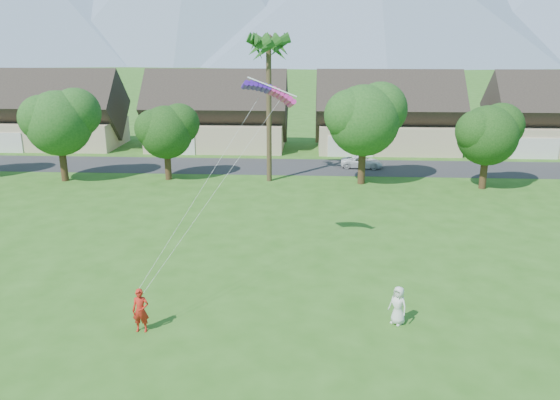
# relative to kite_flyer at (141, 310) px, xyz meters

# --- Properties ---
(ground) EXTENTS (500.00, 500.00, 0.00)m
(ground) POSITION_rel_kite_flyer_xyz_m (5.55, -2.62, -0.98)
(ground) COLOR #2D6019
(ground) RESTS_ON ground
(street) EXTENTS (90.00, 7.00, 0.01)m
(street) POSITION_rel_kite_flyer_xyz_m (5.55, 31.38, -0.98)
(street) COLOR #2D2D30
(street) RESTS_ON ground
(kite_flyer) EXTENTS (0.74, 0.50, 1.96)m
(kite_flyer) POSITION_rel_kite_flyer_xyz_m (0.00, 0.00, 0.00)
(kite_flyer) COLOR red
(kite_flyer) RESTS_ON ground
(watcher) EXTENTS (1.02, 1.00, 1.77)m
(watcher) POSITION_rel_kite_flyer_xyz_m (11.10, 1.28, -0.10)
(watcher) COLOR silver
(watcher) RESTS_ON ground
(parked_car) EXTENTS (4.16, 2.14, 1.12)m
(parked_car) POSITION_rel_kite_flyer_xyz_m (12.12, 31.38, -0.42)
(parked_car) COLOR white
(parked_car) RESTS_ON ground
(mountain_ridge) EXTENTS (540.00, 240.00, 70.00)m
(mountain_ridge) POSITION_rel_kite_flyer_xyz_m (15.95, 257.38, 28.09)
(mountain_ridge) COLOR slate
(mountain_ridge) RESTS_ON ground
(houses_row) EXTENTS (72.75, 8.19, 8.86)m
(houses_row) POSITION_rel_kite_flyer_xyz_m (6.04, 40.37, 2.46)
(houses_row) COLOR beige
(houses_row) RESTS_ON ground
(tree_row) EXTENTS (62.27, 6.67, 8.45)m
(tree_row) POSITION_rel_kite_flyer_xyz_m (4.41, 25.29, 3.91)
(tree_row) COLOR #47301C
(tree_row) RESTS_ON ground
(fan_palm) EXTENTS (3.00, 3.00, 13.80)m
(fan_palm) POSITION_rel_kite_flyer_xyz_m (3.55, 25.88, 10.82)
(fan_palm) COLOR #4C3D26
(fan_palm) RESTS_ON ground
(parafoil_kite) EXTENTS (2.98, 1.21, 0.50)m
(parafoil_kite) POSITION_rel_kite_flyer_xyz_m (4.98, 8.37, 8.54)
(parafoil_kite) COLOR #4616AB
(parafoil_kite) RESTS_ON ground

